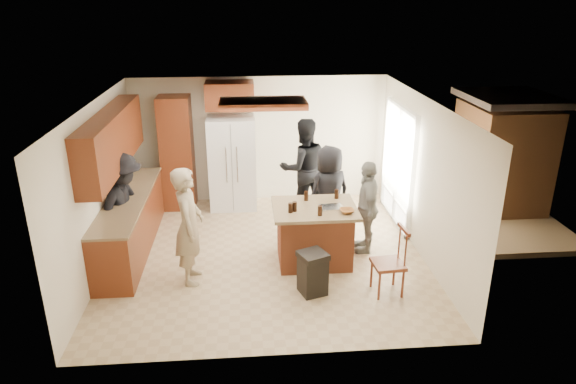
{
  "coord_description": "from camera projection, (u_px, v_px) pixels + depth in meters",
  "views": [
    {
      "loc": [
        -0.26,
        -7.43,
        3.97
      ],
      "look_at": [
        0.35,
        -0.17,
        1.15
      ],
      "focal_mm": 32.0,
      "sensor_mm": 36.0,
      "label": 1
    }
  ],
  "objects": [
    {
      "name": "back_wall_units",
      "position": [
        190.0,
        139.0,
        9.8
      ],
      "size": [
        1.8,
        0.6,
        2.45
      ],
      "color": "maroon",
      "rests_on": "ground"
    },
    {
      "name": "island_items",
      "position": [
        326.0,
        206.0,
        7.74
      ],
      "size": [
        0.99,
        0.72,
        0.15
      ],
      "color": "silver",
      "rests_on": "kitchen_island"
    },
    {
      "name": "person_counter",
      "position": [
        125.0,
        206.0,
        8.06
      ],
      "size": [
        0.86,
        1.21,
        1.71
      ],
      "primitive_type": "imported",
      "rotation": [
        0.0,
        0.0,
        1.22
      ],
      "color": "black",
      "rests_on": "ground"
    },
    {
      "name": "person_side_right",
      "position": [
        367.0,
        207.0,
        8.25
      ],
      "size": [
        0.58,
        0.95,
        1.54
      ],
      "primitive_type": "imported",
      "rotation": [
        0.0,
        0.0,
        -1.7
      ],
      "color": "gray",
      "rests_on": "ground"
    },
    {
      "name": "kitchen_island",
      "position": [
        314.0,
        234.0,
        7.99
      ],
      "size": [
        1.28,
        1.03,
        0.93
      ],
      "color": "#A84C2B",
      "rests_on": "ground"
    },
    {
      "name": "room_shell",
      "position": [
        488.0,
        166.0,
        9.91
      ],
      "size": [
        8.0,
        5.2,
        5.0
      ],
      "color": "tan",
      "rests_on": "ground"
    },
    {
      "name": "person_behind_left",
      "position": [
        304.0,
        168.0,
        9.54
      ],
      "size": [
        1.01,
        0.74,
        1.88
      ],
      "primitive_type": "imported",
      "rotation": [
        0.0,
        0.0,
        3.35
      ],
      "color": "black",
      "rests_on": "ground"
    },
    {
      "name": "person_behind_right",
      "position": [
        329.0,
        193.0,
        8.71
      ],
      "size": [
        0.94,
        0.8,
        1.63
      ],
      "primitive_type": "imported",
      "rotation": [
        0.0,
        0.0,
        3.56
      ],
      "color": "black",
      "rests_on": "ground"
    },
    {
      "name": "trash_bin",
      "position": [
        313.0,
        273.0,
        7.19
      ],
      "size": [
        0.47,
        0.47,
        0.63
      ],
      "color": "black",
      "rests_on": "ground"
    },
    {
      "name": "spindle_chair",
      "position": [
        389.0,
        264.0,
        7.15
      ],
      "size": [
        0.45,
        0.45,
        0.99
      ],
      "color": "maroon",
      "rests_on": "ground"
    },
    {
      "name": "left_cabinetry",
      "position": [
        124.0,
        195.0,
        8.21
      ],
      "size": [
        0.64,
        3.0,
        2.3
      ],
      "color": "maroon",
      "rests_on": "ground"
    },
    {
      "name": "refrigerator",
      "position": [
        232.0,
        163.0,
        9.96
      ],
      "size": [
        0.9,
        0.76,
        1.8
      ],
      "color": "white",
      "rests_on": "ground"
    },
    {
      "name": "person_front_left",
      "position": [
        189.0,
        226.0,
        7.31
      ],
      "size": [
        0.47,
        0.64,
        1.75
      ],
      "primitive_type": "imported",
      "rotation": [
        0.0,
        0.0,
        1.57
      ],
      "color": "tan",
      "rests_on": "ground"
    }
  ]
}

